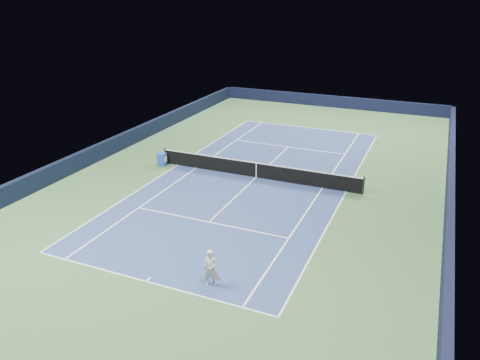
% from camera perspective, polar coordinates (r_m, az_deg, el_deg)
% --- Properties ---
extents(ground, '(40.00, 40.00, 0.00)m').
position_cam_1_polar(ground, '(28.51, 1.98, 0.32)').
color(ground, '#355C32').
rests_on(ground, ground).
extents(wall_far, '(22.00, 0.35, 1.10)m').
position_cam_1_polar(wall_far, '(46.60, 11.03, 9.40)').
color(wall_far, black).
rests_on(wall_far, ground).
extents(wall_right, '(0.35, 40.00, 1.10)m').
position_cam_1_polar(wall_right, '(26.70, 24.20, -2.06)').
color(wall_right, black).
rests_on(wall_right, ground).
extents(wall_left, '(0.35, 40.00, 1.10)m').
position_cam_1_polar(wall_left, '(33.52, -15.54, 3.92)').
color(wall_left, black).
rests_on(wall_left, ground).
extents(court_surface, '(10.97, 23.77, 0.01)m').
position_cam_1_polar(court_surface, '(28.50, 1.98, 0.32)').
color(court_surface, navy).
rests_on(court_surface, ground).
extents(baseline_far, '(10.97, 0.08, 0.00)m').
position_cam_1_polar(baseline_far, '(39.24, 8.36, 6.33)').
color(baseline_far, white).
rests_on(baseline_far, ground).
extents(baseline_near, '(10.97, 0.08, 0.00)m').
position_cam_1_polar(baseline_near, '(19.17, -11.36, -12.03)').
color(baseline_near, white).
rests_on(baseline_near, ground).
extents(sideline_doubles_right, '(0.08, 23.77, 0.00)m').
position_cam_1_polar(sideline_doubles_right, '(27.17, 12.82, -1.39)').
color(sideline_doubles_right, white).
rests_on(sideline_doubles_right, ground).
extents(sideline_doubles_left, '(0.08, 23.77, 0.00)m').
position_cam_1_polar(sideline_doubles_left, '(30.77, -7.58, 1.84)').
color(sideline_doubles_left, white).
rests_on(sideline_doubles_left, ground).
extents(sideline_singles_right, '(0.08, 23.77, 0.00)m').
position_cam_1_polar(sideline_singles_right, '(27.41, 10.02, -0.94)').
color(sideline_singles_right, white).
rests_on(sideline_singles_right, ground).
extents(sideline_singles_left, '(0.08, 23.77, 0.00)m').
position_cam_1_polar(sideline_singles_left, '(30.12, -5.33, 1.49)').
color(sideline_singles_left, white).
rests_on(sideline_singles_left, ground).
extents(service_line_far, '(8.23, 0.08, 0.00)m').
position_cam_1_polar(service_line_far, '(34.19, 5.91, 4.04)').
color(service_line_far, white).
rests_on(service_line_far, ground).
extents(service_line_near, '(8.23, 0.08, 0.00)m').
position_cam_1_polar(service_line_near, '(23.19, -3.81, -5.13)').
color(service_line_near, white).
rests_on(service_line_near, ground).
extents(center_service_line, '(0.08, 12.80, 0.00)m').
position_cam_1_polar(center_service_line, '(28.50, 1.99, 0.33)').
color(center_service_line, white).
rests_on(center_service_line, ground).
extents(center_mark_far, '(0.08, 0.30, 0.00)m').
position_cam_1_polar(center_mark_far, '(39.10, 8.30, 6.28)').
color(center_mark_far, white).
rests_on(center_mark_far, ground).
extents(center_mark_near, '(0.08, 0.30, 0.00)m').
position_cam_1_polar(center_mark_near, '(19.27, -11.11, -11.81)').
color(center_mark_near, white).
rests_on(center_mark_near, ground).
extents(tennis_net, '(12.90, 0.10, 1.07)m').
position_cam_1_polar(tennis_net, '(28.32, 2.00, 1.26)').
color(tennis_net, black).
rests_on(tennis_net, ground).
extents(sponsor_cube, '(0.59, 0.50, 0.81)m').
position_cam_1_polar(sponsor_cube, '(30.74, -9.49, 2.49)').
color(sponsor_cube, blue).
rests_on(sponsor_cube, ground).
extents(tennis_player, '(0.77, 1.29, 2.71)m').
position_cam_1_polar(tennis_player, '(18.23, -3.59, -10.70)').
color(tennis_player, silver).
rests_on(tennis_player, ground).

